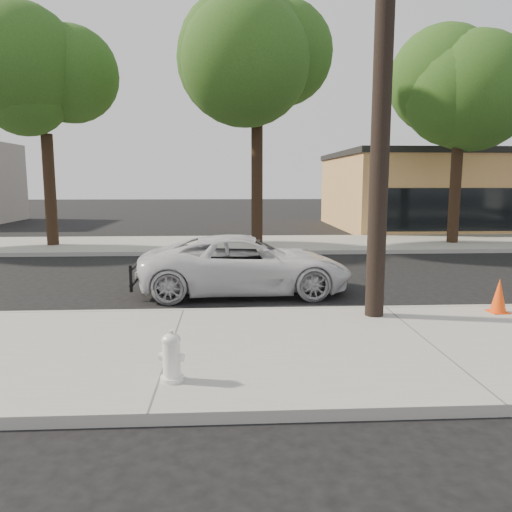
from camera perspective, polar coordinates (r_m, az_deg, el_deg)
The scene contains 12 objects.
ground at distance 11.96m, azimuth -7.38°, elevation -4.22°, with size 120.00×120.00×0.00m, color black.
near_sidewalk at distance 7.82m, azimuth -9.72°, elevation -10.70°, with size 90.00×4.40×0.15m, color gray.
far_sidewalk at distance 20.31m, azimuth -5.64°, elevation 1.32°, with size 90.00×5.00×0.15m, color gray.
curb_near at distance 9.91m, azimuth -8.28°, elevation -6.50°, with size 90.00×0.12×0.16m, color #9E9B93.
building_main at distance 31.49m, azimuth 25.70°, elevation 6.62°, with size 18.00×10.00×4.00m, color tan.
utility_pole at distance 9.55m, azimuth 14.33°, elevation 20.78°, with size 1.40×0.34×9.00m.
tree_b at distance 21.09m, azimuth -22.75°, elevation 17.56°, with size 4.34×4.20×8.45m.
tree_c at distance 19.78m, azimuth 0.81°, elevation 21.09°, with size 4.96×4.80×9.55m.
tree_d at distance 21.99m, azimuth 23.08°, elevation 17.71°, with size 4.50×4.35×8.75m.
police_cruiser at distance 11.76m, azimuth -1.15°, elevation -0.96°, with size 2.27×4.93×1.37m, color silver.
fire_hydrant at distance 6.46m, azimuth -9.63°, elevation -11.40°, with size 0.33×0.30×0.62m.
traffic_cone at distance 10.58m, azimuth 26.01°, elevation -4.12°, with size 0.36×0.36×0.66m.
Camera 1 is at (0.90, -11.63, 2.65)m, focal length 35.00 mm.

